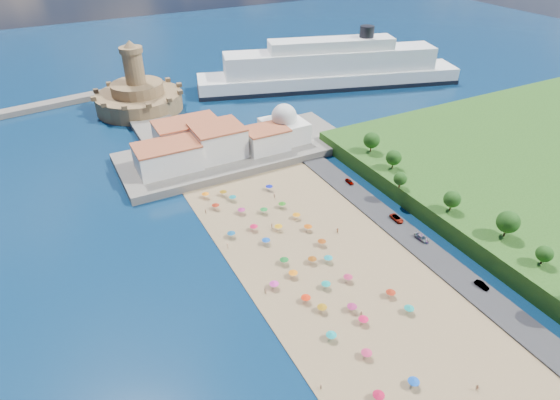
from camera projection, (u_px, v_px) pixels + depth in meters
ground at (310, 273)px, 125.87m from camera, size 700.00×700.00×0.00m
terrace at (237, 151)px, 183.27m from camera, size 90.00×36.00×3.00m
jetty at (157, 130)px, 200.86m from camera, size 18.00×70.00×2.40m
waterfront_buildings at (203, 143)px, 175.19m from camera, size 57.00×29.00×11.00m
domed_building at (284, 126)px, 185.55m from camera, size 16.00×16.00×15.00m
fortress at (139, 96)px, 220.20m from camera, size 40.00×40.00×32.40m
cruise_ship at (330, 70)px, 246.39m from camera, size 139.66×60.12×30.50m
beach_parasols at (325, 287)px, 118.29m from camera, size 29.67×116.78×2.20m
beachgoers at (307, 274)px, 123.77m from camera, size 34.49×93.54×1.84m
parked_cars at (405, 225)px, 142.25m from camera, size 2.49×63.00×1.40m
hillside_trees at (470, 208)px, 133.87m from camera, size 14.02×108.94×7.96m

